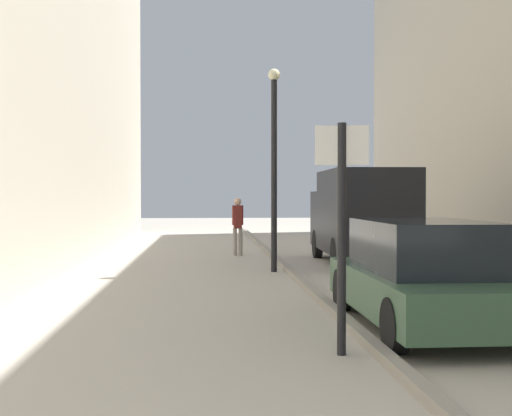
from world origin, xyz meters
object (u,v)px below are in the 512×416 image
(lamp_post, at_px, (274,156))
(parked_car, at_px, (425,275))
(street_sign_post, at_px, (342,217))
(pedestrian_main_foreground, at_px, (238,222))
(delivery_van, at_px, (361,214))

(lamp_post, bearing_deg, parked_car, -78.56)
(parked_car, bearing_deg, street_sign_post, -135.17)
(pedestrian_main_foreground, xyz_separation_m, delivery_van, (3.10, -2.74, 0.31))
(delivery_van, height_order, street_sign_post, street_sign_post)
(delivery_van, bearing_deg, parked_car, -95.70)
(street_sign_post, bearing_deg, lamp_post, -81.83)
(pedestrian_main_foreground, height_order, parked_car, pedestrian_main_foreground)
(delivery_van, xyz_separation_m, parked_car, (-1.09, -8.31, -0.59))
(delivery_van, xyz_separation_m, lamp_post, (-2.45, -1.59, 1.42))
(pedestrian_main_foreground, relative_size, delivery_van, 0.34)
(parked_car, distance_m, lamp_post, 7.14)
(delivery_van, relative_size, parked_car, 1.19)
(parked_car, height_order, street_sign_post, street_sign_post)
(lamp_post, bearing_deg, delivery_van, 32.97)
(pedestrian_main_foreground, xyz_separation_m, parked_car, (2.01, -11.05, -0.28))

